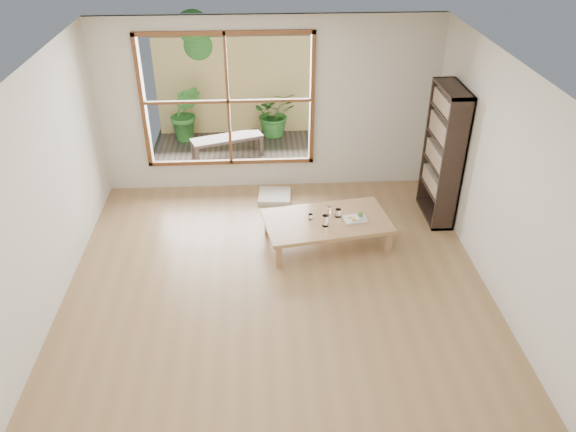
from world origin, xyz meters
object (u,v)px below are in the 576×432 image
low_table (327,222)px  food_tray (356,218)px  garden_bench (227,140)px  bookshelf (443,155)px

low_table → food_tray: food_tray is taller
low_table → garden_bench: garden_bench is taller
food_tray → garden_bench: bearing=114.1°
low_table → bookshelf: size_ratio=0.91×
garden_bench → low_table: bearing=-81.4°
bookshelf → garden_bench: bearing=146.2°
bookshelf → food_tray: bookshelf is taller
bookshelf → food_tray: 1.51m
bookshelf → food_tray: size_ratio=5.84×
food_tray → bookshelf: bearing=16.5°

